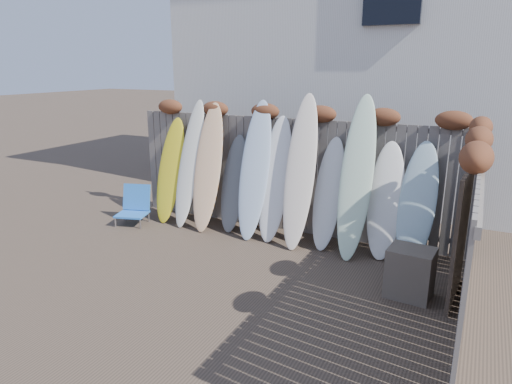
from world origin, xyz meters
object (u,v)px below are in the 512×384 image
at_px(wooden_crate, 410,273).
at_px(lattice_panel, 460,237).
at_px(beach_chair, 134,206).
at_px(surfboard_0, 170,170).

relative_size(wooden_crate, lattice_panel, 0.39).
distance_m(beach_chair, surfboard_0, 0.95).
bearing_deg(wooden_crate, lattice_panel, 21.05).
distance_m(wooden_crate, lattice_panel, 0.76).
distance_m(beach_chair, lattice_panel, 5.63).
xyz_separation_m(beach_chair, surfboard_0, (0.52, 0.47, 0.64)).
xyz_separation_m(wooden_crate, lattice_panel, (0.52, 0.20, 0.51)).
relative_size(wooden_crate, surfboard_0, 0.32).
xyz_separation_m(wooden_crate, surfboard_0, (-4.55, 1.14, 0.64)).
relative_size(beach_chair, wooden_crate, 1.09).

